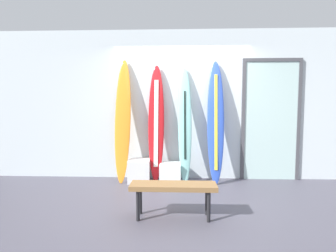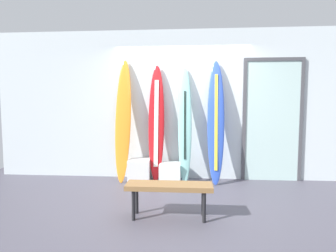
{
  "view_description": "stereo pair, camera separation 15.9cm",
  "coord_description": "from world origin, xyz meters",
  "px_view_note": "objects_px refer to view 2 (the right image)",
  "views": [
    {
      "loc": [
        -0.06,
        -3.83,
        1.41
      ],
      "look_at": [
        -0.25,
        0.95,
        1.02
      ],
      "focal_mm": 28.38,
      "sensor_mm": 36.0,
      "label": 1
    },
    {
      "loc": [
        0.1,
        -3.82,
        1.41
      ],
      "look_at": [
        -0.25,
        0.95,
        1.02
      ],
      "focal_mm": 28.38,
      "sensor_mm": 36.0,
      "label": 2
    }
  ],
  "objects_px": {
    "surfboard_cobalt": "(216,122)",
    "display_block_left": "(139,170)",
    "surfboard_sunset": "(123,121)",
    "display_block_center": "(170,173)",
    "surfboard_crimson": "(156,124)",
    "surfboard_seafoam": "(185,126)",
    "glass_door": "(272,118)",
    "bench": "(169,188)"
  },
  "relations": [
    {
      "from": "surfboard_crimson",
      "to": "display_block_center",
      "type": "height_order",
      "value": "surfboard_crimson"
    },
    {
      "from": "display_block_left",
      "to": "bench",
      "type": "bearing_deg",
      "value": -66.95
    },
    {
      "from": "surfboard_sunset",
      "to": "display_block_center",
      "type": "relative_size",
      "value": 5.93
    },
    {
      "from": "surfboard_crimson",
      "to": "bench",
      "type": "bearing_deg",
      "value": -77.97
    },
    {
      "from": "surfboard_cobalt",
      "to": "bench",
      "type": "bearing_deg",
      "value": -114.92
    },
    {
      "from": "display_block_center",
      "to": "surfboard_sunset",
      "type": "bearing_deg",
      "value": 176.04
    },
    {
      "from": "surfboard_sunset",
      "to": "surfboard_seafoam",
      "type": "distance_m",
      "value": 1.13
    },
    {
      "from": "display_block_center",
      "to": "bench",
      "type": "height_order",
      "value": "bench"
    },
    {
      "from": "surfboard_seafoam",
      "to": "display_block_center",
      "type": "relative_size",
      "value": 5.54
    },
    {
      "from": "glass_door",
      "to": "bench",
      "type": "xyz_separation_m",
      "value": [
        -1.78,
        -1.8,
        -0.79
      ]
    },
    {
      "from": "surfboard_seafoam",
      "to": "bench",
      "type": "relative_size",
      "value": 1.96
    },
    {
      "from": "surfboard_seafoam",
      "to": "display_block_center",
      "type": "bearing_deg",
      "value": -168.0
    },
    {
      "from": "surfboard_crimson",
      "to": "surfboard_cobalt",
      "type": "xyz_separation_m",
      "value": [
        1.08,
        -0.07,
        0.04
      ]
    },
    {
      "from": "surfboard_cobalt",
      "to": "display_block_left",
      "type": "bearing_deg",
      "value": -178.55
    },
    {
      "from": "surfboard_crimson",
      "to": "display_block_center",
      "type": "bearing_deg",
      "value": -25.28
    },
    {
      "from": "surfboard_sunset",
      "to": "display_block_left",
      "type": "height_order",
      "value": "surfboard_sunset"
    },
    {
      "from": "glass_door",
      "to": "display_block_center",
      "type": "bearing_deg",
      "value": -171.38
    },
    {
      "from": "display_block_center",
      "to": "bench",
      "type": "xyz_separation_m",
      "value": [
        0.09,
        -1.51,
        0.2
      ]
    },
    {
      "from": "display_block_left",
      "to": "surfboard_sunset",
      "type": "bearing_deg",
      "value": 172.32
    },
    {
      "from": "surfboard_sunset",
      "to": "glass_door",
      "type": "bearing_deg",
      "value": 4.65
    },
    {
      "from": "bench",
      "to": "surfboard_sunset",
      "type": "bearing_deg",
      "value": 121.26
    },
    {
      "from": "surfboard_seafoam",
      "to": "surfboard_cobalt",
      "type": "bearing_deg",
      "value": -0.17
    },
    {
      "from": "surfboard_crimson",
      "to": "bench",
      "type": "relative_size",
      "value": 2.0
    },
    {
      "from": "surfboard_cobalt",
      "to": "display_block_left",
      "type": "relative_size",
      "value": 5.39
    },
    {
      "from": "surfboard_cobalt",
      "to": "display_block_left",
      "type": "height_order",
      "value": "surfboard_cobalt"
    },
    {
      "from": "display_block_center",
      "to": "display_block_left",
      "type": "bearing_deg",
      "value": 178.05
    },
    {
      "from": "bench",
      "to": "surfboard_seafoam",
      "type": "bearing_deg",
      "value": 83.56
    },
    {
      "from": "surfboard_cobalt",
      "to": "display_block_left",
      "type": "distance_m",
      "value": 1.64
    },
    {
      "from": "surfboard_sunset",
      "to": "surfboard_cobalt",
      "type": "xyz_separation_m",
      "value": [
        1.68,
        -0.01,
        -0.01
      ]
    },
    {
      "from": "surfboard_cobalt",
      "to": "display_block_center",
      "type": "distance_m",
      "value": 1.23
    },
    {
      "from": "surfboard_seafoam",
      "to": "display_block_left",
      "type": "xyz_separation_m",
      "value": [
        -0.83,
        -0.04,
        -0.83
      ]
    },
    {
      "from": "surfboard_cobalt",
      "to": "display_block_left",
      "type": "xyz_separation_m",
      "value": [
        -1.38,
        -0.04,
        -0.89
      ]
    },
    {
      "from": "surfboard_seafoam",
      "to": "glass_door",
      "type": "xyz_separation_m",
      "value": [
        1.6,
        0.23,
        0.13
      ]
    },
    {
      "from": "display_block_center",
      "to": "glass_door",
      "type": "relative_size",
      "value": 0.17
    },
    {
      "from": "surfboard_sunset",
      "to": "surfboard_crimson",
      "type": "relative_size",
      "value": 1.05
    },
    {
      "from": "surfboard_crimson",
      "to": "display_block_left",
      "type": "relative_size",
      "value": 5.22
    },
    {
      "from": "surfboard_sunset",
      "to": "bench",
      "type": "xyz_separation_m",
      "value": [
        0.95,
        -1.57,
        -0.73
      ]
    },
    {
      "from": "surfboard_sunset",
      "to": "surfboard_crimson",
      "type": "distance_m",
      "value": 0.61
    },
    {
      "from": "display_block_center",
      "to": "glass_door",
      "type": "bearing_deg",
      "value": 8.62
    },
    {
      "from": "surfboard_sunset",
      "to": "bench",
      "type": "bearing_deg",
      "value": -58.74
    },
    {
      "from": "surfboard_cobalt",
      "to": "display_block_center",
      "type": "relative_size",
      "value": 5.85
    },
    {
      "from": "surfboard_crimson",
      "to": "display_block_left",
      "type": "distance_m",
      "value": 0.91
    }
  ]
}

